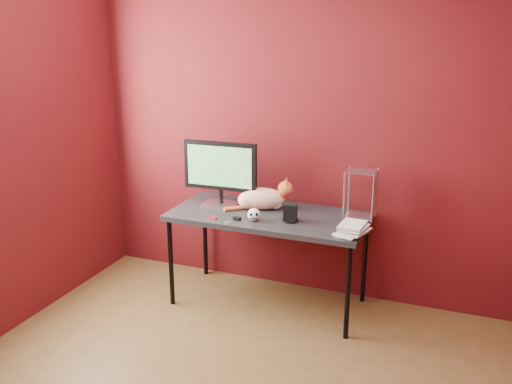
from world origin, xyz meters
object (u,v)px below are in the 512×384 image
at_px(monitor, 220,170).
at_px(speaker, 290,213).
at_px(cat, 263,198).
at_px(skull_mug, 254,214).
at_px(desk, 269,220).
at_px(book_stack, 346,171).

distance_m(monitor, speaker, 0.69).
xyz_separation_m(cat, skull_mug, (0.04, -0.28, -0.04)).
relative_size(desk, book_stack, 1.70).
bearing_deg(cat, skull_mug, -98.56).
bearing_deg(monitor, book_stack, -14.56).
bearing_deg(cat, desk, -64.67).
relative_size(desk, skull_mug, 14.42).
relative_size(speaker, book_stack, 0.15).
xyz_separation_m(desk, skull_mug, (-0.05, -0.19, 0.10)).
bearing_deg(monitor, cat, 4.80).
xyz_separation_m(skull_mug, speaker, (0.25, 0.09, 0.01)).
bearing_deg(skull_mug, monitor, 126.51).
height_order(monitor, speaker, monitor).
distance_m(desk, cat, 0.19).
bearing_deg(skull_mug, cat, 76.63).
xyz_separation_m(monitor, cat, (0.34, 0.04, -0.20)).
relative_size(desk, speaker, 11.10).
distance_m(skull_mug, speaker, 0.27).
bearing_deg(skull_mug, desk, 54.56).
xyz_separation_m(monitor, skull_mug, (0.38, -0.24, -0.24)).
relative_size(monitor, book_stack, 0.68).
height_order(desk, skull_mug, skull_mug).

